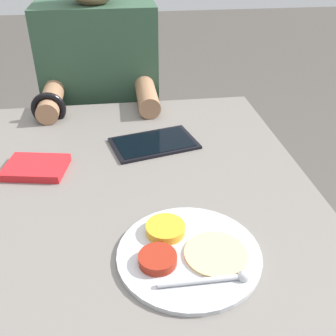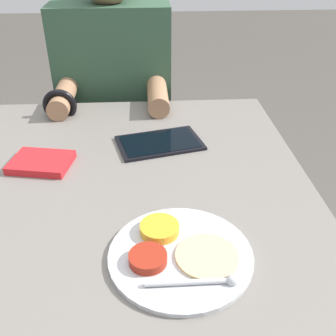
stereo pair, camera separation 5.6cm
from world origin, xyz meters
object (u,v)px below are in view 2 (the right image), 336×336
at_px(red_notebook, 41,163).
at_px(person_diner, 117,124).
at_px(thali_tray, 178,253).
at_px(tablet_device, 160,143).

bearing_deg(red_notebook, person_diner, 74.74).
relative_size(thali_tray, person_diner, 0.23).
bearing_deg(tablet_device, thali_tray, -87.96).
height_order(thali_tray, red_notebook, thali_tray).
distance_m(thali_tray, red_notebook, 0.48).
bearing_deg(red_notebook, thali_tray, -46.66).
xyz_separation_m(thali_tray, tablet_device, (-0.02, 0.45, -0.00)).
bearing_deg(red_notebook, tablet_device, 17.27).
relative_size(red_notebook, tablet_device, 0.65).
relative_size(tablet_device, person_diner, 0.22).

